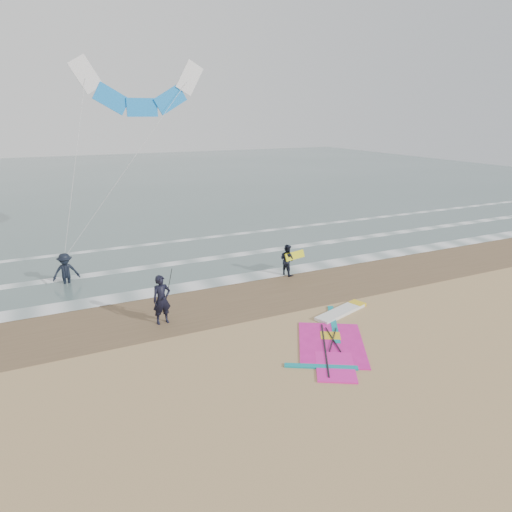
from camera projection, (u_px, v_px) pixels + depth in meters
name	position (u px, v px, depth m)	size (l,w,h in m)	color
ground	(324.00, 354.00, 15.87)	(120.00, 120.00, 0.00)	tan
sea_water	(110.00, 181.00, 57.20)	(120.00, 80.00, 0.02)	#47605E
wet_sand_band	(251.00, 295.00, 21.03)	(120.00, 5.00, 0.01)	brown
foam_waterline	(217.00, 267.00, 24.85)	(120.00, 9.15, 0.02)	white
windsurf_rig	(336.00, 334.00, 17.19)	(5.67, 5.37, 0.14)	white
person_standing	(162.00, 300.00, 17.93)	(0.73, 0.48, 2.00)	black
person_walking	(287.00, 260.00, 23.42)	(0.80, 0.62, 1.64)	black
person_wading	(65.00, 266.00, 22.08)	(1.25, 0.72, 1.93)	black
held_pole	(169.00, 287.00, 17.91)	(0.17, 0.86, 1.82)	black
carried_kiteboard	(295.00, 255.00, 23.44)	(1.30, 0.51, 0.39)	yellow
surf_kite	(141.00, 92.00, 24.00)	(8.38, 2.84, 9.51)	white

